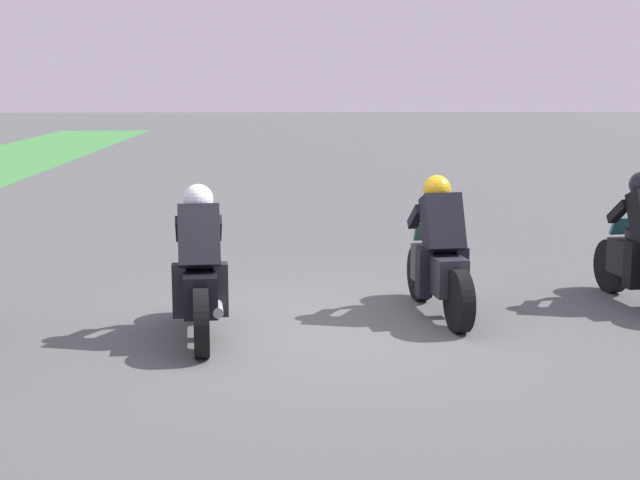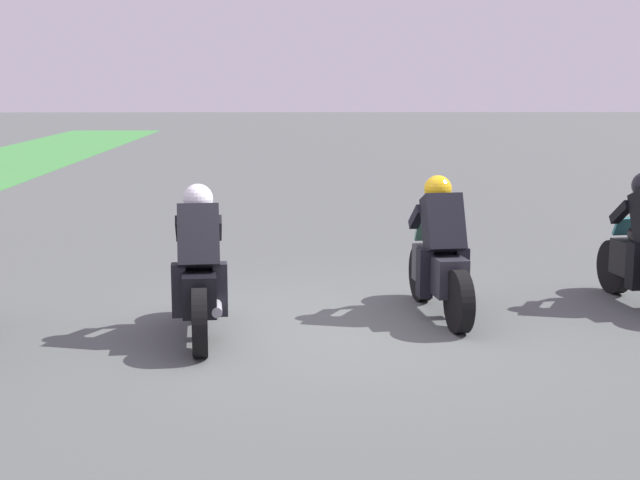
% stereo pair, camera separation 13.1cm
% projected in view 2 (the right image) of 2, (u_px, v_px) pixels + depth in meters
% --- Properties ---
extents(ground_plane, '(120.00, 120.00, 0.00)m').
position_uv_depth(ground_plane, '(319.00, 327.00, 9.60)').
color(ground_plane, '#4F5452').
extents(rider_lane_b, '(2.04, 0.59, 1.51)m').
position_uv_depth(rider_lane_b, '(440.00, 259.00, 9.98)').
color(rider_lane_b, black).
rests_on(rider_lane_b, ground_plane).
extents(rider_lane_c, '(2.04, 0.57, 1.51)m').
position_uv_depth(rider_lane_c, '(200.00, 275.00, 9.18)').
color(rider_lane_c, black).
rests_on(rider_lane_c, ground_plane).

